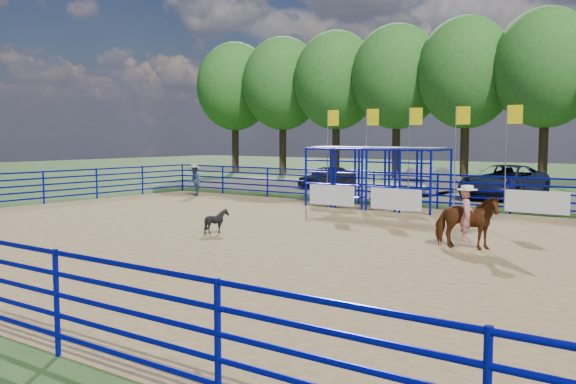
{
  "coord_description": "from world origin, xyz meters",
  "views": [
    {
      "loc": [
        10.71,
        -15.1,
        3.05
      ],
      "look_at": [
        -1.12,
        1.0,
        1.3
      ],
      "focal_mm": 40.0,
      "sensor_mm": 36.0,
      "label": 1
    }
  ],
  "objects_px": {
    "horse_and_rider": "(466,218)",
    "car_c": "(504,182)",
    "spectator_cowboy": "(194,180)",
    "car_a": "(327,177)",
    "car_b": "(432,181)",
    "calf": "(217,221)"
  },
  "relations": [
    {
      "from": "car_c",
      "to": "horse_and_rider",
      "type": "bearing_deg",
      "value": -70.77
    },
    {
      "from": "car_c",
      "to": "car_b",
      "type": "bearing_deg",
      "value": -173.5
    },
    {
      "from": "spectator_cowboy",
      "to": "car_c",
      "type": "distance_m",
      "value": 15.4
    },
    {
      "from": "horse_and_rider",
      "to": "spectator_cowboy",
      "type": "height_order",
      "value": "horse_and_rider"
    },
    {
      "from": "spectator_cowboy",
      "to": "car_c",
      "type": "height_order",
      "value": "car_c"
    },
    {
      "from": "calf",
      "to": "car_b",
      "type": "height_order",
      "value": "car_b"
    },
    {
      "from": "calf",
      "to": "spectator_cowboy",
      "type": "height_order",
      "value": "spectator_cowboy"
    },
    {
      "from": "horse_and_rider",
      "to": "car_b",
      "type": "distance_m",
      "value": 16.6
    },
    {
      "from": "calf",
      "to": "car_b",
      "type": "bearing_deg",
      "value": -31.38
    },
    {
      "from": "spectator_cowboy",
      "to": "horse_and_rider",
      "type": "bearing_deg",
      "value": -22.02
    },
    {
      "from": "horse_and_rider",
      "to": "car_c",
      "type": "distance_m",
      "value": 15.37
    },
    {
      "from": "horse_and_rider",
      "to": "car_a",
      "type": "height_order",
      "value": "horse_and_rider"
    },
    {
      "from": "car_b",
      "to": "car_a",
      "type": "bearing_deg",
      "value": 1.86
    },
    {
      "from": "car_a",
      "to": "car_c",
      "type": "distance_m",
      "value": 10.32
    },
    {
      "from": "car_a",
      "to": "car_b",
      "type": "bearing_deg",
      "value": 7.26
    },
    {
      "from": "calf",
      "to": "car_a",
      "type": "bearing_deg",
      "value": -10.2
    },
    {
      "from": "car_a",
      "to": "car_c",
      "type": "relative_size",
      "value": 0.66
    },
    {
      "from": "car_a",
      "to": "car_b",
      "type": "relative_size",
      "value": 0.89
    },
    {
      "from": "spectator_cowboy",
      "to": "car_a",
      "type": "height_order",
      "value": "spectator_cowboy"
    },
    {
      "from": "horse_and_rider",
      "to": "calf",
      "type": "bearing_deg",
      "value": -165.06
    },
    {
      "from": "car_a",
      "to": "horse_and_rider",
      "type": "bearing_deg",
      "value": -38.34
    },
    {
      "from": "horse_and_rider",
      "to": "car_a",
      "type": "relative_size",
      "value": 0.62
    }
  ]
}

